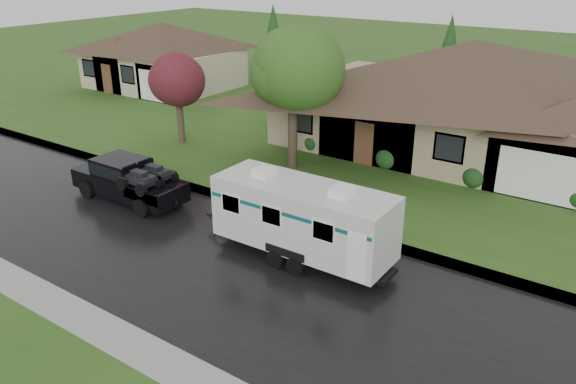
# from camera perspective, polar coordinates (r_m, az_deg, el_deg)

# --- Properties ---
(ground) EXTENTS (140.00, 140.00, 0.00)m
(ground) POSITION_cam_1_polar(r_m,az_deg,el_deg) (20.03, -1.26, -5.56)
(ground) COLOR #2B5119
(ground) RESTS_ON ground
(road) EXTENTS (140.00, 8.00, 0.01)m
(road) POSITION_cam_1_polar(r_m,az_deg,el_deg) (18.66, -4.88, -7.95)
(road) COLOR black
(road) RESTS_ON ground
(curb) EXTENTS (140.00, 0.50, 0.15)m
(curb) POSITION_cam_1_polar(r_m,az_deg,el_deg) (21.65, 2.22, -3.04)
(curb) COLOR gray
(curb) RESTS_ON ground
(lawn) EXTENTS (140.00, 26.00, 0.15)m
(lawn) POSITION_cam_1_polar(r_m,az_deg,el_deg) (32.43, 14.47, 5.22)
(lawn) COLOR #2B5119
(lawn) RESTS_ON ground
(house_main) EXTENTS (19.44, 10.80, 6.90)m
(house_main) POSITION_cam_1_polar(r_m,az_deg,el_deg) (29.81, 18.48, 10.26)
(house_main) COLOR gray
(house_main) RESTS_ON lawn
(house_far) EXTENTS (10.80, 8.64, 5.80)m
(house_far) POSITION_cam_1_polar(r_m,az_deg,el_deg) (44.51, -12.55, 13.94)
(house_far) COLOR tan
(house_far) RESTS_ON lawn
(tree_left_green) EXTENTS (4.11, 4.11, 6.80)m
(tree_left_green) POSITION_cam_1_polar(r_m,az_deg,el_deg) (25.84, 0.50, 12.50)
(tree_left_green) COLOR #382B1E
(tree_left_green) RESTS_ON lawn
(tree_red) EXTENTS (2.98, 2.98, 4.93)m
(tree_red) POSITION_cam_1_polar(r_m,az_deg,el_deg) (30.35, -11.17, 11.15)
(tree_red) COLOR #382B1E
(tree_red) RESTS_ON lawn
(shrub_row) EXTENTS (13.60, 1.00, 1.00)m
(shrub_row) POSITION_cam_1_polar(r_m,az_deg,el_deg) (26.52, 14.17, 2.61)
(shrub_row) COLOR #143814
(shrub_row) RESTS_ON lawn
(pickup_truck) EXTENTS (5.30, 2.01, 1.77)m
(pickup_truck) POSITION_cam_1_polar(r_m,az_deg,el_deg) (24.39, -16.05, 1.34)
(pickup_truck) COLOR black
(pickup_truck) RESTS_ON ground
(travel_trailer) EXTENTS (6.54, 2.30, 2.93)m
(travel_trailer) POSITION_cam_1_polar(r_m,az_deg,el_deg) (18.62, 1.56, -2.51)
(travel_trailer) COLOR beige
(travel_trailer) RESTS_ON ground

